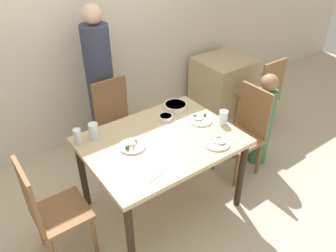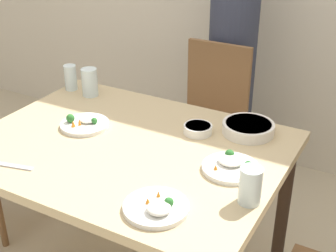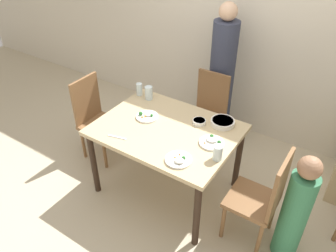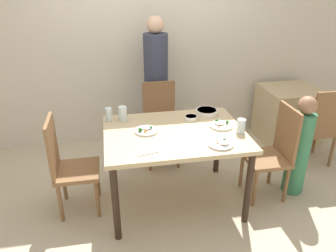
# 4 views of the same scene
# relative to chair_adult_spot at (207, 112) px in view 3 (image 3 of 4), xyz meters

# --- Properties ---
(ground_plane) EXTENTS (10.00, 10.00, 0.00)m
(ground_plane) POSITION_rel_chair_adult_spot_xyz_m (-0.01, -0.83, -0.50)
(ground_plane) COLOR beige
(wall_back) EXTENTS (10.00, 0.06, 2.70)m
(wall_back) POSITION_rel_chair_adult_spot_xyz_m (-0.01, 0.66, 0.85)
(wall_back) COLOR beige
(wall_back) RESTS_ON ground_plane
(dining_table) EXTENTS (1.28, 0.97, 0.77)m
(dining_table) POSITION_rel_chair_adult_spot_xyz_m (-0.01, -0.83, 0.18)
(dining_table) COLOR tan
(dining_table) RESTS_ON ground_plane
(chair_adult_spot) EXTENTS (0.40, 0.40, 0.96)m
(chair_adult_spot) POSITION_rel_chair_adult_spot_xyz_m (0.00, 0.00, 0.00)
(chair_adult_spot) COLOR brown
(chair_adult_spot) RESTS_ON ground_plane
(chair_child_spot) EXTENTS (0.40, 0.40, 0.96)m
(chair_child_spot) POSITION_rel_chair_adult_spot_xyz_m (0.98, -0.90, 0.00)
(chair_child_spot) COLOR brown
(chair_child_spot) RESTS_ON ground_plane
(chair_empty_left) EXTENTS (0.40, 0.40, 0.96)m
(chair_empty_left) POSITION_rel_chair_adult_spot_xyz_m (-0.99, -0.78, 0.00)
(chair_empty_left) COLOR brown
(chair_empty_left) RESTS_ON ground_plane
(person_adult) EXTENTS (0.29, 0.29, 1.66)m
(person_adult) POSITION_rel_chair_adult_spot_xyz_m (-0.00, 0.31, 0.28)
(person_adult) COLOR #33384C
(person_adult) RESTS_ON ground_plane
(person_child) EXTENTS (0.21, 0.21, 1.05)m
(person_child) POSITION_rel_chair_adult_spot_xyz_m (1.25, -0.90, -0.00)
(person_child) COLOR #387F56
(person_child) RESTS_ON ground_plane
(bowl_curry) EXTENTS (0.22, 0.22, 0.05)m
(bowl_curry) POSITION_rel_chair_adult_spot_xyz_m (0.40, -0.49, 0.30)
(bowl_curry) COLOR silver
(bowl_curry) RESTS_ON dining_table
(plate_rice_adult) EXTENTS (0.22, 0.22, 0.06)m
(plate_rice_adult) POSITION_rel_chair_adult_spot_xyz_m (-0.26, -0.78, 0.28)
(plate_rice_adult) COLOR white
(plate_rice_adult) RESTS_ON dining_table
(plate_rice_child) EXTENTS (0.22, 0.22, 0.06)m
(plate_rice_child) POSITION_rel_chair_adult_spot_xyz_m (0.45, -0.80, 0.28)
(plate_rice_child) COLOR white
(plate_rice_child) RESTS_ON dining_table
(plate_noodles) EXTENTS (0.22, 0.22, 0.05)m
(plate_noodles) POSITION_rel_chair_adult_spot_xyz_m (0.33, -1.16, 0.28)
(plate_noodles) COLOR white
(plate_noodles) RESTS_ON dining_table
(bowl_rice_small) EXTENTS (0.13, 0.13, 0.04)m
(bowl_rice_small) POSITION_rel_chair_adult_spot_xyz_m (0.21, -0.60, 0.29)
(bowl_rice_small) COLOR white
(bowl_rice_small) RESTS_ON dining_table
(glass_water_tall) EXTENTS (0.08, 0.08, 0.14)m
(glass_water_tall) POSITION_rel_chair_adult_spot_xyz_m (-0.45, -0.49, 0.34)
(glass_water_tall) COLOR silver
(glass_water_tall) RESTS_ON dining_table
(glass_water_short) EXTENTS (0.06, 0.06, 0.13)m
(glass_water_short) POSITION_rel_chair_adult_spot_xyz_m (-0.59, -0.48, 0.34)
(glass_water_short) COLOR silver
(glass_water_short) RESTS_ON dining_table
(glass_water_center) EXTENTS (0.08, 0.08, 0.13)m
(glass_water_center) POSITION_rel_chair_adult_spot_xyz_m (0.58, -0.96, 0.34)
(glass_water_center) COLOR silver
(glass_water_center) RESTS_ON dining_table
(fork_steel) EXTENTS (0.18, 0.06, 0.01)m
(fork_steel) POSITION_rel_chair_adult_spot_xyz_m (-0.30, -1.19, 0.27)
(fork_steel) COLOR silver
(fork_steel) RESTS_ON dining_table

